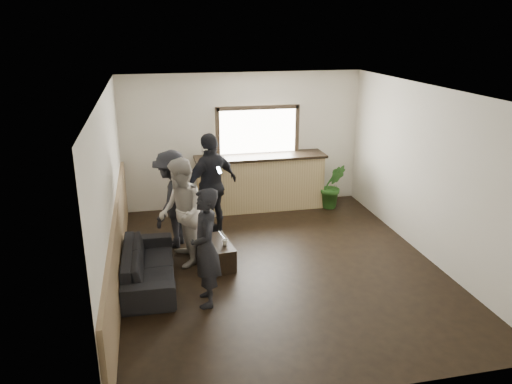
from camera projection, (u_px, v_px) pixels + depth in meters
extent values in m
cube|color=black|center=(279.00, 266.00, 8.06)|extent=(5.00, 6.00, 0.01)
cube|color=silver|center=(282.00, 91.00, 7.16)|extent=(5.00, 6.00, 0.01)
cube|color=silver|center=(243.00, 141.00, 10.39)|extent=(5.00, 0.01, 2.80)
cube|color=silver|center=(360.00, 275.00, 4.83)|extent=(5.00, 0.01, 2.80)
cube|color=silver|center=(111.00, 195.00, 7.10)|extent=(0.01, 6.00, 2.80)
cube|color=silver|center=(428.00, 174.00, 8.11)|extent=(0.01, 6.00, 2.80)
cube|color=#907451|center=(118.00, 249.00, 7.38)|extent=(0.06, 5.90, 1.10)
cube|color=tan|center=(260.00, 183.00, 10.42)|extent=(2.60, 0.60, 1.10)
cube|color=black|center=(260.00, 157.00, 10.24)|extent=(2.70, 0.68, 0.05)
cube|color=white|center=(257.00, 131.00, 10.34)|extent=(1.60, 0.06, 0.90)
cube|color=#3F3326|center=(258.00, 108.00, 10.16)|extent=(1.72, 0.08, 0.08)
cube|color=#3F3326|center=(218.00, 133.00, 10.15)|extent=(0.08, 0.08, 1.06)
cube|color=#3F3326|center=(297.00, 130.00, 10.49)|extent=(0.08, 0.08, 1.06)
imported|color=black|center=(149.00, 265.00, 7.49)|extent=(0.79, 1.91, 0.55)
cube|color=black|center=(215.00, 253.00, 8.07)|extent=(0.57, 0.90, 0.38)
imported|color=silver|center=(203.00, 236.00, 8.16)|extent=(0.13, 0.13, 0.09)
imported|color=silver|center=(225.00, 242.00, 7.91)|extent=(0.11, 0.11, 0.09)
imported|color=#2D6623|center=(333.00, 186.00, 10.47)|extent=(0.57, 0.47, 0.96)
imported|color=black|center=(206.00, 248.00, 6.74)|extent=(0.43, 0.63, 1.68)
cube|color=black|center=(222.00, 234.00, 6.72)|extent=(0.09, 0.08, 0.12)
cube|color=white|center=(222.00, 234.00, 6.71)|extent=(0.08, 0.07, 0.11)
imported|color=#B9B1A7|center=(181.00, 213.00, 7.89)|extent=(0.74, 0.91, 1.75)
cube|color=black|center=(194.00, 200.00, 7.89)|extent=(0.10, 0.08, 0.12)
cube|color=white|center=(194.00, 200.00, 7.89)|extent=(0.08, 0.07, 0.11)
imported|color=black|center=(172.00, 199.00, 8.54)|extent=(1.04, 1.27, 1.71)
cube|color=black|center=(184.00, 187.00, 8.42)|extent=(0.11, 0.10, 0.12)
cube|color=white|center=(184.00, 187.00, 8.42)|extent=(0.10, 0.09, 0.11)
imported|color=black|center=(212.00, 185.00, 8.97)|extent=(1.20, 0.98, 1.91)
cube|color=black|center=(219.00, 170.00, 8.72)|extent=(0.11, 0.12, 0.12)
cube|color=white|center=(219.00, 170.00, 8.71)|extent=(0.09, 0.10, 0.11)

